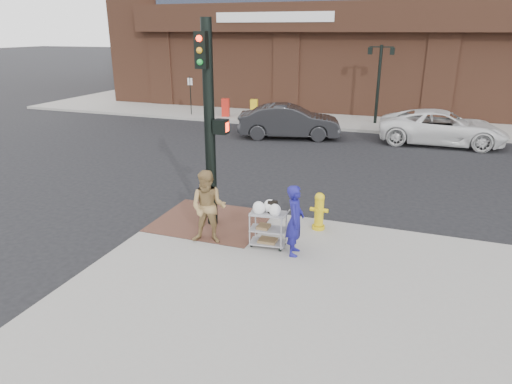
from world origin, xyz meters
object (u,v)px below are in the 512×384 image
at_px(lamp_post, 379,76).
at_px(minivan_white, 442,127).
at_px(sedan_dark, 289,121).
at_px(fire_hydrant, 319,211).
at_px(utility_cart, 268,226).
at_px(traffic_signal_pole, 210,121).
at_px(pedestrian_tan, 208,207).
at_px(woman_blue, 295,220).

relative_size(lamp_post, minivan_white, 0.74).
distance_m(sedan_dark, fire_hydrant, 10.90).
height_order(lamp_post, sedan_dark, lamp_post).
bearing_deg(utility_cart, lamp_post, 87.35).
distance_m(traffic_signal_pole, pedestrian_tan, 2.10).
distance_m(traffic_signal_pole, fire_hydrant, 3.47).
relative_size(pedestrian_tan, fire_hydrant, 1.82).
relative_size(woman_blue, sedan_dark, 0.34).
bearing_deg(traffic_signal_pole, lamp_post, 80.76).
xyz_separation_m(traffic_signal_pole, minivan_white, (5.71, 11.97, -2.08)).
bearing_deg(fire_hydrant, sedan_dark, 109.84).
xyz_separation_m(lamp_post, utility_cart, (-0.74, -15.98, -1.96)).
bearing_deg(utility_cart, minivan_white, 72.67).
xyz_separation_m(traffic_signal_pole, sedan_dark, (-1.07, 10.87, -2.05)).
bearing_deg(lamp_post, traffic_signal_pole, -99.24).
relative_size(traffic_signal_pole, pedestrian_tan, 2.86).
height_order(traffic_signal_pole, minivan_white, traffic_signal_pole).
height_order(traffic_signal_pole, utility_cart, traffic_signal_pole).
height_order(traffic_signal_pole, woman_blue, traffic_signal_pole).
relative_size(pedestrian_tan, utility_cart, 1.57).
relative_size(lamp_post, woman_blue, 2.49).
relative_size(minivan_white, fire_hydrant, 5.66).
height_order(pedestrian_tan, sedan_dark, pedestrian_tan).
relative_size(traffic_signal_pole, fire_hydrant, 5.20).
bearing_deg(lamp_post, minivan_white, -45.25).
xyz_separation_m(utility_cart, fire_hydrant, (0.89, 1.36, -0.02)).
bearing_deg(fire_hydrant, traffic_signal_pole, -166.93).
height_order(lamp_post, pedestrian_tan, lamp_post).
distance_m(pedestrian_tan, utility_cart, 1.44).
bearing_deg(pedestrian_tan, woman_blue, -7.99).
distance_m(traffic_signal_pole, woman_blue, 3.18).
height_order(sedan_dark, minivan_white, sedan_dark).
bearing_deg(sedan_dark, utility_cart, 179.18).
xyz_separation_m(lamp_post, woman_blue, (-0.07, -16.13, -1.66)).
distance_m(lamp_post, minivan_white, 4.95).
height_order(lamp_post, minivan_white, lamp_post).
xyz_separation_m(sedan_dark, fire_hydrant, (3.70, -10.26, -0.14)).
xyz_separation_m(traffic_signal_pole, utility_cart, (1.74, -0.75, -2.17)).
height_order(woman_blue, minivan_white, woman_blue).
relative_size(woman_blue, minivan_white, 0.30).
distance_m(woman_blue, fire_hydrant, 1.56).
distance_m(minivan_white, utility_cart, 13.32).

